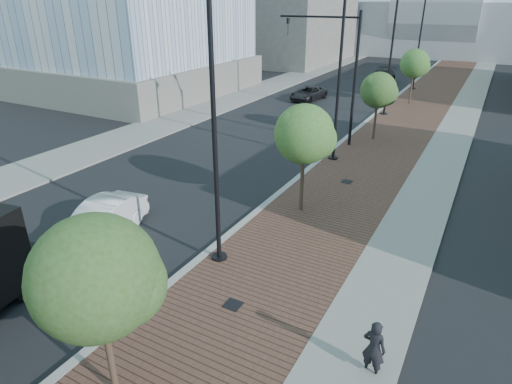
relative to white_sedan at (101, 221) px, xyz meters
The scene contains 22 objects.
sidewalk 31.76m from the white_sedan, 75.68° to the left, with size 7.00×140.00×0.12m, color #4C2D23.
concrete_strip 32.53m from the white_sedan, 71.07° to the left, with size 2.40×140.00×0.13m, color slate.
curb 31.08m from the white_sedan, 81.95° to the left, with size 0.30×140.00×0.14m, color gray.
west_sidewalk 31.97m from the white_sedan, 105.70° to the left, with size 4.00×140.00×0.12m, color slate.
white_sedan is the anchor object (origin of this frame).
dark_car_mid 27.34m from the white_sedan, 95.41° to the left, with size 1.98×4.30×1.20m, color black.
dark_car_far 38.46m from the white_sedan, 88.05° to the left, with size 2.17×5.35×1.55m, color black.
pedestrian 11.23m from the white_sedan, ahead, with size 0.59×0.39×1.62m, color black.
streetlight_1 6.10m from the white_sedan, ahead, with size 1.44×0.56×9.21m.
streetlight_2 14.30m from the white_sedan, 68.80° to the left, with size 1.72×0.56×9.28m.
streetlight_3 25.49m from the white_sedan, 78.94° to the left, with size 1.44×0.56×9.21m.
streetlight_4 37.33m from the white_sedan, 82.33° to the left, with size 1.72×0.56×9.28m.
traffic_mast 16.83m from the white_sedan, 75.59° to the left, with size 5.09×0.20×8.00m.
tree_0 8.36m from the white_sedan, 40.97° to the right, with size 2.73×2.73×4.70m.
tree_1 8.80m from the white_sedan, 43.99° to the left, with size 2.51×2.48×4.78m.
tree_2 18.95m from the white_sedan, 71.37° to the left, with size 2.33×2.27×4.42m.
tree_3 30.51m from the white_sedan, 78.62° to the left, with size 2.47×2.44×4.71m.
tower_podium 30.08m from the white_sedan, 130.79° to the left, with size 19.00×19.00×3.00m, color slate.
convention_center 75.99m from the white_sedan, 88.22° to the left, with size 50.00×30.00×50.00m.
commercial_block_nw 53.30m from the white_sedan, 107.13° to the left, with size 14.00×20.00×10.00m, color #605C56.
utility_cover_1 6.89m from the white_sedan, 10.35° to the right, with size 0.50×0.50×0.02m, color black.
utility_cover_2 11.89m from the white_sedan, 55.34° to the left, with size 0.50×0.50×0.02m, color black.
Camera 1 is at (8.11, -0.96, 8.64)m, focal length 30.48 mm.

